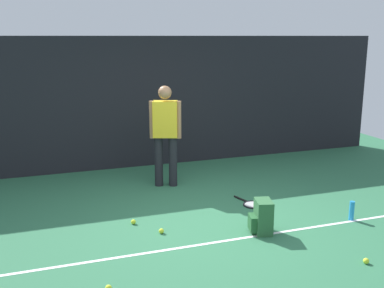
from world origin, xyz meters
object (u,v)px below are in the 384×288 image
tennis_ball_far_left (161,231)px  tennis_ball_near_player (366,261)px  tennis_racket (252,204)px  tennis_player (165,130)px  water_bottle (352,211)px  backpack (262,217)px  tennis_ball_mid_court (133,222)px  tennis_ball_by_fence (108,288)px

tennis_ball_far_left → tennis_ball_near_player: bearing=-38.2°
tennis_racket → tennis_ball_far_left: bearing=-86.5°
tennis_player → tennis_ball_near_player: (1.35, -3.40, -0.93)m
water_bottle → backpack: bearing=178.8°
tennis_player → tennis_ball_mid_court: tennis_player is taller
tennis_ball_near_player → tennis_ball_by_fence: same height
tennis_racket → tennis_ball_far_left: (-1.58, -0.54, 0.02)m
tennis_racket → water_bottle: 1.42m
tennis_ball_by_fence → tennis_ball_far_left: 1.44m
tennis_ball_mid_court → tennis_ball_far_left: (0.28, -0.42, 0.00)m
backpack → tennis_ball_far_left: backpack is taller
tennis_ball_mid_court → water_bottle: bearing=-16.4°
tennis_ball_mid_court → tennis_racket: bearing=4.0°
tennis_ball_near_player → tennis_player: bearing=111.7°
tennis_player → tennis_ball_near_player: size_ratio=25.76×
tennis_ball_far_left → water_bottle: bearing=-9.4°
tennis_ball_far_left → tennis_ball_mid_court: bearing=123.6°
tennis_player → water_bottle: bearing=152.1°
tennis_ball_near_player → tennis_ball_by_fence: size_ratio=1.00×
tennis_ball_mid_court → tennis_player: bearing=58.8°
tennis_ball_near_player → tennis_ball_mid_court: size_ratio=1.00×
tennis_ball_by_fence → tennis_ball_far_left: same height
tennis_ball_far_left → backpack: bearing=-18.0°
backpack → tennis_ball_far_left: bearing=-93.5°
tennis_ball_by_fence → backpack: bearing=19.7°
tennis_ball_far_left → water_bottle: 2.64m
water_bottle → tennis_ball_mid_court: bearing=163.6°
tennis_ball_mid_court → water_bottle: (2.88, -0.85, 0.10)m
tennis_player → tennis_ball_mid_court: bearing=79.7°
backpack → tennis_ball_mid_court: (-1.51, 0.82, -0.18)m
tennis_player → tennis_ball_by_fence: bearing=85.0°
tennis_player → tennis_ball_far_left: size_ratio=25.76×
tennis_ball_near_player → tennis_ball_mid_court: same height
backpack → tennis_ball_near_player: bearing=46.6°
tennis_racket → tennis_ball_near_player: tennis_ball_near_player is taller
tennis_ball_mid_court → backpack: bearing=-28.4°
tennis_ball_by_fence → tennis_ball_far_left: (0.87, 1.15, 0.00)m
water_bottle → tennis_ball_near_player: bearing=-120.8°
tennis_ball_by_fence → tennis_racket: bearing=34.8°
tennis_ball_far_left → tennis_ball_by_fence: bearing=-126.9°
water_bottle → tennis_ball_far_left: bearing=170.6°
tennis_player → backpack: (0.64, -2.26, -0.76)m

